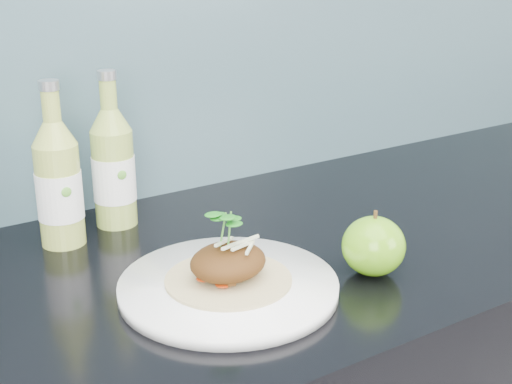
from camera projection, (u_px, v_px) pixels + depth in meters
dinner_plate at (228, 287)px, 0.89m from camera, size 0.36×0.36×0.02m
pork_taco at (228, 260)px, 0.88m from camera, size 0.16×0.16×0.10m
green_apple at (374, 246)px, 0.93m from camera, size 0.11×0.11×0.09m
cider_bottle_left at (59, 184)px, 1.01m from camera, size 0.08×0.08×0.24m
cider_bottle_right at (113, 168)px, 1.08m from camera, size 0.08×0.08×0.24m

